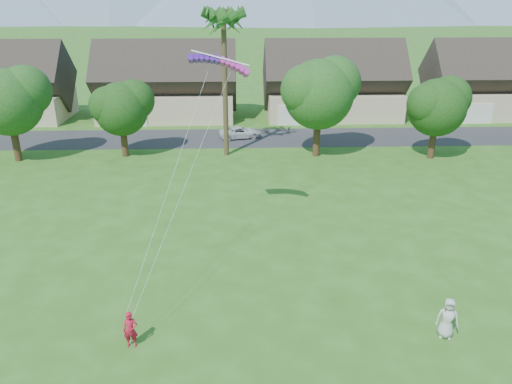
{
  "coord_description": "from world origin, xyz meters",
  "views": [
    {
      "loc": [
        -0.86,
        -14.38,
        13.62
      ],
      "look_at": [
        0.0,
        10.0,
        3.8
      ],
      "focal_mm": 35.0,
      "sensor_mm": 36.0,
      "label": 1
    }
  ],
  "objects_px": {
    "watcher": "(448,318)",
    "parafoil_kite": "(220,61)",
    "kite_flyer": "(130,330)",
    "parked_car": "(240,132)"
  },
  "relations": [
    {
      "from": "watcher",
      "to": "parafoil_kite",
      "type": "xyz_separation_m",
      "value": [
        -9.58,
        9.75,
        9.34
      ]
    },
    {
      "from": "kite_flyer",
      "to": "parafoil_kite",
      "type": "height_order",
      "value": "parafoil_kite"
    },
    {
      "from": "parked_car",
      "to": "watcher",
      "type": "bearing_deg",
      "value": -178.54
    },
    {
      "from": "parked_car",
      "to": "parafoil_kite",
      "type": "bearing_deg",
      "value": 163.44
    },
    {
      "from": "watcher",
      "to": "parked_car",
      "type": "xyz_separation_m",
      "value": [
        -8.53,
        31.3,
        -0.36
      ]
    },
    {
      "from": "kite_flyer",
      "to": "watcher",
      "type": "bearing_deg",
      "value": -2.68
    },
    {
      "from": "parked_car",
      "to": "parafoil_kite",
      "type": "distance_m",
      "value": 23.65
    },
    {
      "from": "parked_car",
      "to": "parafoil_kite",
      "type": "relative_size",
      "value": 1.27
    },
    {
      "from": "watcher",
      "to": "kite_flyer",
      "type": "bearing_deg",
      "value": -162.92
    },
    {
      "from": "kite_flyer",
      "to": "parked_car",
      "type": "relative_size",
      "value": 0.39
    }
  ]
}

